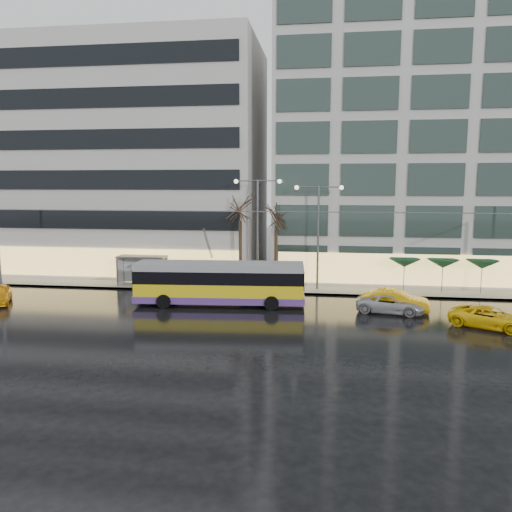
# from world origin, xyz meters

# --- Properties ---
(ground) EXTENTS (140.00, 140.00, 0.00)m
(ground) POSITION_xyz_m (0.00, 0.00, 0.00)
(ground) COLOR black
(ground) RESTS_ON ground
(sidewalk) EXTENTS (80.00, 10.00, 0.15)m
(sidewalk) POSITION_xyz_m (2.00, 14.00, 0.07)
(sidewalk) COLOR gray
(sidewalk) RESTS_ON ground
(kerb) EXTENTS (80.00, 0.10, 0.15)m
(kerb) POSITION_xyz_m (2.00, 9.05, 0.07)
(kerb) COLOR slate
(kerb) RESTS_ON ground
(building_left) EXTENTS (34.00, 14.00, 22.00)m
(building_left) POSITION_xyz_m (-16.00, 19.00, 11.15)
(building_left) COLOR #B0ADA9
(building_left) RESTS_ON sidewalk
(building_right) EXTENTS (32.00, 14.00, 25.00)m
(building_right) POSITION_xyz_m (19.00, 19.00, 12.65)
(building_right) COLOR #B0ADA9
(building_right) RESTS_ON sidewalk
(trolleybus) EXTENTS (12.40, 5.02, 5.68)m
(trolleybus) POSITION_xyz_m (0.01, 4.79, 1.54)
(trolleybus) COLOR yellow
(trolleybus) RESTS_ON ground
(catenary) EXTENTS (42.24, 5.12, 7.00)m
(catenary) POSITION_xyz_m (1.00, 7.94, 4.25)
(catenary) COLOR #595B60
(catenary) RESTS_ON ground
(bus_shelter) EXTENTS (4.20, 1.60, 2.51)m
(bus_shelter) POSITION_xyz_m (-8.38, 10.69, 1.96)
(bus_shelter) COLOR #595B60
(bus_shelter) RESTS_ON sidewalk
(street_lamp_near) EXTENTS (3.96, 0.36, 9.03)m
(street_lamp_near) POSITION_xyz_m (2.00, 10.80, 5.99)
(street_lamp_near) COLOR #595B60
(street_lamp_near) RESTS_ON sidewalk
(street_lamp_far) EXTENTS (3.96, 0.36, 8.53)m
(street_lamp_far) POSITION_xyz_m (7.00, 10.80, 5.71)
(street_lamp_far) COLOR #595B60
(street_lamp_far) RESTS_ON sidewalk
(tree_a) EXTENTS (3.20, 3.20, 8.40)m
(tree_a) POSITION_xyz_m (0.50, 11.00, 7.09)
(tree_a) COLOR black
(tree_a) RESTS_ON sidewalk
(tree_b) EXTENTS (3.20, 3.20, 7.70)m
(tree_b) POSITION_xyz_m (3.50, 11.20, 6.40)
(tree_b) COLOR black
(tree_b) RESTS_ON sidewalk
(parasol_a) EXTENTS (2.50, 2.50, 2.65)m
(parasol_a) POSITION_xyz_m (14.00, 11.00, 2.45)
(parasol_a) COLOR #595B60
(parasol_a) RESTS_ON sidewalk
(parasol_b) EXTENTS (2.50, 2.50, 2.65)m
(parasol_b) POSITION_xyz_m (17.00, 11.00, 2.45)
(parasol_b) COLOR #595B60
(parasol_b) RESTS_ON sidewalk
(parasol_c) EXTENTS (2.50, 2.50, 2.65)m
(parasol_c) POSITION_xyz_m (20.00, 11.00, 2.45)
(parasol_c) COLOR #595B60
(parasol_c) RESTS_ON sidewalk
(taxi_b) EXTENTS (4.81, 2.34, 1.52)m
(taxi_b) POSITION_xyz_m (12.51, 4.74, 0.76)
(taxi_b) COLOR #EAA80C
(taxi_b) RESTS_ON ground
(taxi_c) EXTENTS (5.17, 4.08, 1.31)m
(taxi_c) POSITION_xyz_m (17.71, 1.34, 0.65)
(taxi_c) COLOR yellow
(taxi_c) RESTS_ON ground
(sedan_silver) EXTENTS (4.92, 2.93, 1.28)m
(sedan_silver) POSITION_xyz_m (12.10, 4.24, 0.64)
(sedan_silver) COLOR #9F9FA3
(sedan_silver) RESTS_ON ground
(pedestrian_a) EXTENTS (0.98, 1.00, 2.19)m
(pedestrian_a) POSITION_xyz_m (-7.02, 10.29, 1.61)
(pedestrian_a) COLOR black
(pedestrian_a) RESTS_ON sidewalk
(pedestrian_b) EXTENTS (1.14, 1.03, 1.91)m
(pedestrian_b) POSITION_xyz_m (-7.07, 11.62, 1.10)
(pedestrian_b) COLOR black
(pedestrian_b) RESTS_ON sidewalk
(pedestrian_c) EXTENTS (1.19, 0.98, 2.11)m
(pedestrian_c) POSITION_xyz_m (-8.10, 9.97, 1.26)
(pedestrian_c) COLOR black
(pedestrian_c) RESTS_ON sidewalk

